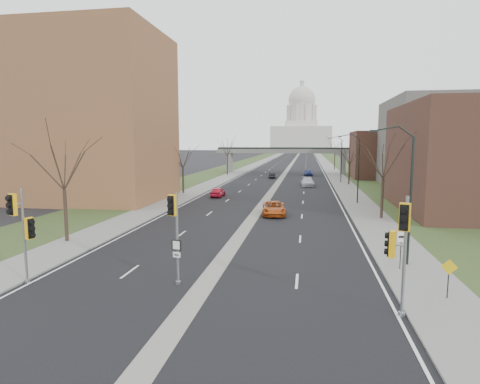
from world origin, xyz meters
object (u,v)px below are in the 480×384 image
(speed_limit_sign, at_px, (401,243))
(car_left_near, at_px, (218,192))
(warning_sign, at_px, (449,273))
(car_right_near, at_px, (274,208))
(signal_pole_left, at_px, (22,223))
(car_right_far, at_px, (308,173))
(signal_pole_median, at_px, (174,222))
(car_right_mid, at_px, (308,182))
(car_left_far, at_px, (272,175))
(signal_pole_right, at_px, (400,239))

(speed_limit_sign, bearing_deg, car_left_near, 111.15)
(warning_sign, relative_size, car_right_near, 0.38)
(signal_pole_left, bearing_deg, car_right_near, 82.32)
(signal_pole_left, relative_size, car_right_far, 1.16)
(speed_limit_sign, bearing_deg, car_right_near, 107.90)
(signal_pole_median, bearing_deg, car_right_mid, 93.32)
(car_right_mid, bearing_deg, signal_pole_median, -101.13)
(signal_pole_median, relative_size, car_right_mid, 0.97)
(car_left_far, xyz_separation_m, car_right_mid, (7.57, -15.05, 0.11))
(car_right_near, bearing_deg, car_right_mid, 77.11)
(car_left_near, distance_m, car_right_near, 15.92)
(signal_pole_right, distance_m, car_left_far, 69.46)
(speed_limit_sign, xyz_separation_m, warning_sign, (1.28, -4.43, -0.31))
(signal_pole_left, bearing_deg, car_right_far, 97.02)
(car_right_far, bearing_deg, car_left_near, -112.77)
(signal_pole_median, xyz_separation_m, car_right_mid, (7.08, 51.28, -2.78))
(car_right_mid, bearing_deg, car_right_near, -100.29)
(warning_sign, xyz_separation_m, car_right_near, (-10.42, 21.96, -0.67))
(signal_pole_median, relative_size, warning_sign, 2.56)
(car_right_mid, relative_size, car_right_far, 1.15)
(warning_sign, height_order, car_left_far, warning_sign)
(signal_pole_left, distance_m, speed_limit_sign, 21.72)
(signal_pole_median, height_order, signal_pole_right, signal_pole_right)
(signal_pole_right, distance_m, car_right_mid, 53.60)
(signal_pole_left, xyz_separation_m, car_right_far, (15.41, 74.06, -2.70))
(signal_pole_right, bearing_deg, car_right_near, 129.05)
(car_right_near, bearing_deg, speed_limit_sign, -68.32)
(signal_pole_left, height_order, signal_pole_right, signal_pole_right)
(signal_pole_median, relative_size, car_right_near, 0.97)
(warning_sign, xyz_separation_m, car_left_far, (-14.42, 66.00, -0.75))
(signal_pole_right, height_order, car_right_far, signal_pole_right)
(car_left_near, distance_m, car_right_mid, 20.34)
(signal_pole_right, height_order, speed_limit_sign, signal_pole_right)
(speed_limit_sign, bearing_deg, warning_sign, -83.52)
(car_right_near, xyz_separation_m, car_right_mid, (3.57, 28.99, 0.03))
(car_left_far, xyz_separation_m, car_right_near, (4.00, -44.04, 0.08))
(car_left_near, bearing_deg, speed_limit_sign, 119.65)
(signal_pole_right, xyz_separation_m, speed_limit_sign, (1.63, 6.87, -1.87))
(signal_pole_right, relative_size, car_left_far, 1.38)
(car_left_far, bearing_deg, warning_sign, 97.84)
(car_right_far, bearing_deg, car_right_mid, -94.32)
(signal_pole_left, bearing_deg, car_left_near, 104.73)
(car_right_near, height_order, car_right_mid, car_right_mid)
(speed_limit_sign, xyz_separation_m, car_right_far, (-5.41, 68.12, -0.94))
(signal_pole_right, xyz_separation_m, car_right_mid, (-3.93, 53.38, -2.83))
(car_left_far, xyz_separation_m, car_right_far, (7.73, 6.55, 0.12))
(car_right_near, distance_m, car_right_mid, 29.21)
(car_left_near, bearing_deg, car_left_far, -100.47)
(warning_sign, relative_size, car_left_near, 0.49)
(warning_sign, bearing_deg, car_right_near, 127.73)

